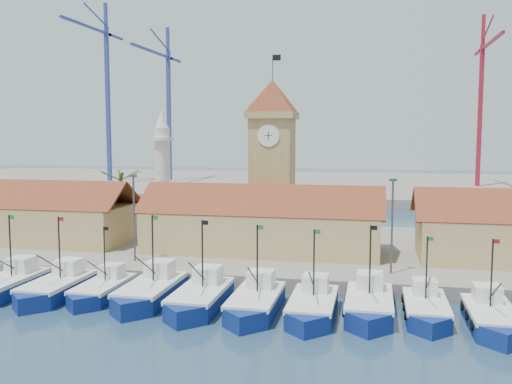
% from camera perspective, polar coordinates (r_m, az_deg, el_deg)
% --- Properties ---
extents(ground, '(400.00, 400.00, 0.00)m').
position_cam_1_polar(ground, '(46.66, -4.21, -12.53)').
color(ground, navy).
rests_on(ground, ground).
extents(quay, '(140.00, 32.00, 1.50)m').
position_cam_1_polar(quay, '(69.09, 1.32, -5.81)').
color(quay, gray).
rests_on(quay, ground).
extents(terminal, '(240.00, 80.00, 2.00)m').
position_cam_1_polar(terminal, '(153.65, 7.19, 0.66)').
color(terminal, gray).
rests_on(terminal, ground).
extents(boat_0, '(3.72, 10.20, 7.72)m').
position_cam_1_polar(boat_0, '(57.40, -23.76, -8.67)').
color(boat_0, navy).
rests_on(boat_0, ground).
extents(boat_1, '(3.69, 10.12, 7.66)m').
position_cam_1_polar(boat_1, '(54.95, -19.45, -9.15)').
color(boat_1, navy).
rests_on(boat_1, ground).
extents(boat_2, '(3.27, 8.97, 6.79)m').
position_cam_1_polar(boat_2, '(53.45, -15.23, -9.54)').
color(boat_2, navy).
rests_on(boat_2, ground).
extents(boat_3, '(3.87, 10.59, 8.01)m').
position_cam_1_polar(boat_3, '(51.36, -10.63, -9.92)').
color(boat_3, navy).
rests_on(boat_3, ground).
extents(boat_4, '(3.79, 10.38, 7.86)m').
position_cam_1_polar(boat_4, '(48.92, -5.67, -10.67)').
color(boat_4, navy).
rests_on(boat_4, ground).
extents(boat_5, '(3.69, 10.11, 7.65)m').
position_cam_1_polar(boat_5, '(47.51, -0.11, -11.17)').
color(boat_5, navy).
rests_on(boat_5, ground).
extents(boat_6, '(3.59, 9.83, 7.43)m').
position_cam_1_polar(boat_6, '(46.76, 5.65, -11.51)').
color(boat_6, navy).
rests_on(boat_6, ground).
extents(boat_7, '(3.73, 10.22, 7.73)m').
position_cam_1_polar(boat_7, '(47.71, 11.24, -11.20)').
color(boat_7, navy).
rests_on(boat_7, ground).
extents(boat_8, '(3.34, 9.15, 6.93)m').
position_cam_1_polar(boat_8, '(48.06, 16.66, -11.31)').
color(boat_8, navy).
rests_on(boat_8, ground).
extents(boat_9, '(3.45, 9.46, 7.16)m').
position_cam_1_polar(boat_9, '(47.42, 22.54, -11.72)').
color(boat_9, navy).
rests_on(boat_9, ground).
extents(hall_left, '(31.20, 10.13, 7.61)m').
position_cam_1_polar(hall_left, '(77.40, -23.28, -2.60)').
color(hall_left, tan).
rests_on(hall_left, quay).
extents(hall_center, '(27.04, 10.13, 7.61)m').
position_cam_1_polar(hall_center, '(64.64, 0.68, -3.70)').
color(hall_center, tan).
rests_on(hall_center, quay).
extents(clock_tower, '(5.80, 5.80, 22.70)m').
position_cam_1_polar(clock_tower, '(69.69, 1.64, 3.58)').
color(clock_tower, tan).
rests_on(clock_tower, quay).
extents(minaret, '(3.00, 3.00, 16.30)m').
position_cam_1_polar(minaret, '(75.82, -9.33, 2.00)').
color(minaret, silver).
rests_on(minaret, quay).
extents(palm_tree, '(5.60, 5.03, 8.39)m').
position_cam_1_polar(palm_tree, '(76.25, -13.33, -0.69)').
color(palm_tree, brown).
rests_on(palm_tree, quay).
extents(lamp_posts, '(80.70, 0.25, 9.03)m').
position_cam_1_polar(lamp_posts, '(56.41, -0.40, -2.54)').
color(lamp_posts, '#3F3F44').
rests_on(lamp_posts, quay).
extents(crane_blue_far, '(1.00, 32.71, 47.58)m').
position_cam_1_polar(crane_blue_far, '(160.65, -14.85, 10.51)').
color(crane_blue_far, '#2F3F90').
rests_on(crane_blue_far, terminal).
extents(crane_blue_near, '(1.00, 34.17, 41.63)m').
position_cam_1_polar(crane_blue_near, '(159.51, -8.94, 9.53)').
color(crane_blue_near, '#2F3F90').
rests_on(crane_blue_near, terminal).
extents(crane_red_right, '(1.00, 33.20, 41.09)m').
position_cam_1_polar(crane_red_right, '(148.45, 21.66, 9.34)').
color(crane_red_right, maroon).
rests_on(crane_red_right, terminal).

